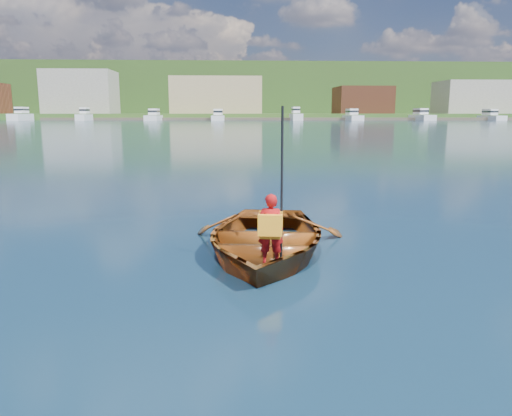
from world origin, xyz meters
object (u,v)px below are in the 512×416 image
object	(u,v)px
child_paddler	(271,228)
dock	(261,119)
rowboat	(264,238)
marina_yachts	(263,116)

from	to	relation	value
child_paddler	dock	world-z (taller)	child_paddler
rowboat	dock	distance (m)	148.39
rowboat	child_paddler	world-z (taller)	child_paddler
child_paddler	dock	xyz separation A→B (m)	(8.52, 149.05, -0.24)
dock	marina_yachts	distance (m)	4.75
dock	marina_yachts	world-z (taller)	marina_yachts
child_paddler	rowboat	bearing A→B (deg)	91.97
rowboat	marina_yachts	size ratio (longest dim) A/B	0.03
rowboat	dock	bearing A→B (deg)	86.69
rowboat	marina_yachts	xyz separation A→B (m)	(8.98, 143.49, 1.06)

